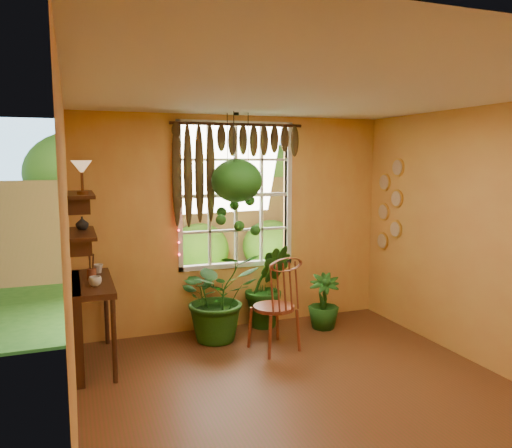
{
  "coord_description": "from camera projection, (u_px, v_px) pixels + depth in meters",
  "views": [
    {
      "loc": [
        -1.97,
        -3.75,
        2.16
      ],
      "look_at": [
        -0.14,
        1.15,
        1.48
      ],
      "focal_mm": 35.0,
      "sensor_mm": 36.0,
      "label": 1
    }
  ],
  "objects": [
    {
      "name": "cup_b",
      "position": [
        98.0,
        269.0,
        5.54
      ],
      "size": [
        0.13,
        0.13,
        0.1
      ],
      "primitive_type": "imported",
      "rotation": [
        0.0,
        0.0,
        0.31
      ],
      "color": "beige",
      "rests_on": "counter_ledge"
    },
    {
      "name": "string_lights",
      "position": [
        178.0,
        193.0,
        5.99
      ],
      "size": [
        0.03,
        0.03,
        1.54
      ],
      "primitive_type": null,
      "color": "#FF2633",
      "rests_on": "window"
    },
    {
      "name": "cup_a",
      "position": [
        95.0,
        281.0,
        4.96
      ],
      "size": [
        0.15,
        0.15,
        0.1
      ],
      "primitive_type": "imported",
      "rotation": [
        0.0,
        0.0,
        0.24
      ],
      "color": "silver",
      "rests_on": "counter_ledge"
    },
    {
      "name": "wall_right",
      "position": [
        498.0,
        241.0,
        4.96
      ],
      "size": [
        0.0,
        4.5,
        4.5
      ],
      "primitive_type": "plane",
      "rotation": [
        1.57,
        0.0,
        -1.57
      ],
      "color": "gold",
      "rests_on": "floor"
    },
    {
      "name": "tiffany_lamp",
      "position": [
        82.0,
        169.0,
        4.79
      ],
      "size": [
        0.2,
        0.2,
        0.33
      ],
      "color": "#5B331A",
      "rests_on": "shelf_upper"
    },
    {
      "name": "backyard",
      "position": [
        180.0,
        200.0,
        10.75
      ],
      "size": [
        14.0,
        10.0,
        12.0
      ],
      "color": "#1D4E16",
      "rests_on": "ground"
    },
    {
      "name": "wall_plates",
      "position": [
        390.0,
        205.0,
        6.59
      ],
      "size": [
        0.04,
        0.32,
        1.1
      ],
      "primitive_type": null,
      "color": "beige",
      "rests_on": "wall_right"
    },
    {
      "name": "brush_jar",
      "position": [
        91.0,
        267.0,
        5.23
      ],
      "size": [
        0.09,
        0.09,
        0.35
      ],
      "color": "brown",
      "rests_on": "counter_ledge"
    },
    {
      "name": "counter_ledge",
      "position": [
        83.0,
        314.0,
        5.2
      ],
      "size": [
        0.4,
        1.2,
        0.9
      ],
      "color": "#3C1B10",
      "rests_on": "floor"
    },
    {
      "name": "ceiling",
      "position": [
        321.0,
        93.0,
        4.09
      ],
      "size": [
        4.5,
        4.5,
        0.0
      ],
      "primitive_type": "plane",
      "rotation": [
        3.14,
        0.0,
        0.0
      ],
      "color": "white",
      "rests_on": "wall_back"
    },
    {
      "name": "wall_back",
      "position": [
        237.0,
        223.0,
        6.36
      ],
      "size": [
        4.0,
        0.0,
        4.0
      ],
      "primitive_type": "plane",
      "rotation": [
        1.57,
        0.0,
        0.0
      ],
      "color": "gold",
      "rests_on": "floor"
    },
    {
      "name": "potted_plant_right",
      "position": [
        324.0,
        301.0,
        6.37
      ],
      "size": [
        0.52,
        0.52,
        0.7
      ],
      "primitive_type": "imported",
      "rotation": [
        0.0,
        0.0,
        -0.42
      ],
      "color": "#194612",
      "rests_on": "floor"
    },
    {
      "name": "potted_plant_left",
      "position": [
        218.0,
        296.0,
        5.94
      ],
      "size": [
        1.06,
        0.95,
        1.08
      ],
      "primitive_type": "imported",
      "rotation": [
        0.0,
        0.0,
        0.12
      ],
      "color": "#194612",
      "rests_on": "floor"
    },
    {
      "name": "shelf_upper",
      "position": [
        81.0,
        195.0,
        5.05
      ],
      "size": [
        0.25,
        0.9,
        0.04
      ],
      "primitive_type": "cube",
      "color": "#3C1B10",
      "rests_on": "wall_left"
    },
    {
      "name": "hanging_basket",
      "position": [
        237.0,
        186.0,
        5.92
      ],
      "size": [
        0.6,
        0.6,
        1.47
      ],
      "color": "black",
      "rests_on": "ceiling"
    },
    {
      "name": "shelf_vase",
      "position": [
        82.0,
        223.0,
        5.26
      ],
      "size": [
        0.17,
        0.17,
        0.14
      ],
      "primitive_type": "imported",
      "rotation": [
        0.0,
        0.0,
        0.35
      ],
      "color": "#B2AD99",
      "rests_on": "shelf_lower"
    },
    {
      "name": "windsor_chair",
      "position": [
        276.0,
        319.0,
        5.63
      ],
      "size": [
        0.57,
        0.59,
        1.26
      ],
      "rotation": [
        0.0,
        0.0,
        0.24
      ],
      "color": "maroon",
      "rests_on": "floor"
    },
    {
      "name": "valance_vine",
      "position": [
        232.0,
        149.0,
        6.13
      ],
      "size": [
        1.7,
        0.12,
        1.1
      ],
      "color": "#3C1B10",
      "rests_on": "window"
    },
    {
      "name": "shelf_lower",
      "position": [
        82.0,
        234.0,
        5.1
      ],
      "size": [
        0.25,
        0.9,
        0.04
      ],
      "primitive_type": "cube",
      "color": "#3C1B10",
      "rests_on": "wall_left"
    },
    {
      "name": "window",
      "position": [
        236.0,
        195.0,
        6.34
      ],
      "size": [
        1.52,
        0.1,
        1.86
      ],
      "color": "white",
      "rests_on": "wall_back"
    },
    {
      "name": "potted_plant_mid",
      "position": [
        268.0,
        286.0,
        6.41
      ],
      "size": [
        0.68,
        0.59,
        1.07
      ],
      "primitive_type": "imported",
      "rotation": [
        0.0,
        0.0,
        -0.21
      ],
      "color": "#194612",
      "rests_on": "floor"
    },
    {
      "name": "wall_left",
      "position": [
        70.0,
        272.0,
        3.58
      ],
      "size": [
        0.0,
        4.5,
        4.5
      ],
      "primitive_type": "plane",
      "rotation": [
        1.57,
        0.0,
        1.57
      ],
      "color": "gold",
      "rests_on": "floor"
    },
    {
      "name": "floor",
      "position": [
        316.0,
        403.0,
        4.44
      ],
      "size": [
        4.5,
        4.5,
        0.0
      ],
      "primitive_type": "plane",
      "color": "brown",
      "rests_on": "ground"
    }
  ]
}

